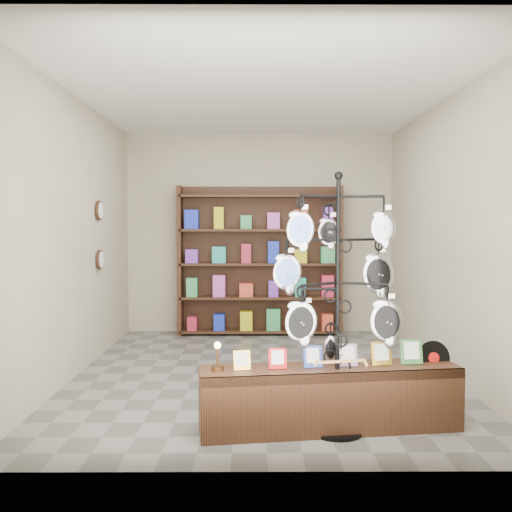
{
  "coord_description": "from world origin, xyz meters",
  "views": [
    {
      "loc": [
        -0.1,
        -6.15,
        1.61
      ],
      "look_at": [
        -0.07,
        -1.0,
        1.34
      ],
      "focal_mm": 40.0,
      "sensor_mm": 36.0,
      "label": 1
    }
  ],
  "objects": [
    {
      "name": "front_shelf",
      "position": [
        0.51,
        -1.72,
        0.25
      ],
      "size": [
        2.09,
        0.69,
        0.73
      ],
      "rotation": [
        0.0,
        0.0,
        0.13
      ],
      "color": "black",
      "rests_on": "ground"
    },
    {
      "name": "back_shelving",
      "position": [
        0.0,
        2.3,
        1.03
      ],
      "size": [
        2.42,
        0.36,
        2.2
      ],
      "color": "black",
      "rests_on": "ground"
    },
    {
      "name": "wall_clocks",
      "position": [
        -1.97,
        0.8,
        1.5
      ],
      "size": [
        0.03,
        0.24,
        0.84
      ],
      "color": "black",
      "rests_on": "ground"
    },
    {
      "name": "display_tree",
      "position": [
        0.55,
        -1.8,
        1.17
      ],
      "size": [
        1.04,
        0.94,
        2.03
      ],
      "rotation": [
        0.0,
        0.0,
        0.12
      ],
      "color": "black",
      "rests_on": "ground"
    },
    {
      "name": "room_envelope",
      "position": [
        0.0,
        0.0,
        1.85
      ],
      "size": [
        5.0,
        5.0,
        5.0
      ],
      "color": "#B8AE94",
      "rests_on": "ground"
    },
    {
      "name": "ground",
      "position": [
        0.0,
        0.0,
        0.0
      ],
      "size": [
        5.0,
        5.0,
        0.0
      ],
      "primitive_type": "plane",
      "color": "slate",
      "rests_on": "ground"
    }
  ]
}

